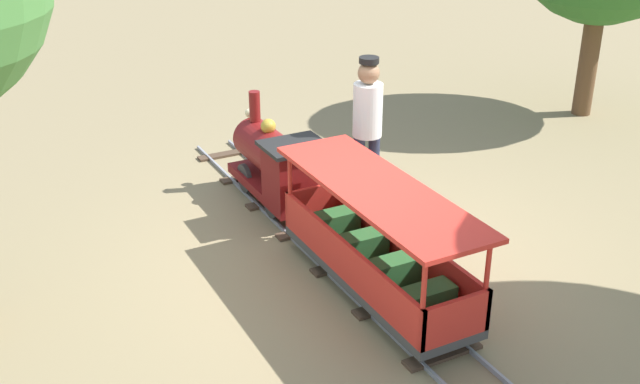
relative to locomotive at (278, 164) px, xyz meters
The scene contains 5 objects.
ground_plane 1.38m from the locomotive, 90.00° to the right, with size 60.00×60.00×0.00m, color #8C7A56.
track 1.15m from the locomotive, 90.00° to the right, with size 0.66×6.05×0.04m.
locomotive is the anchor object (origin of this frame).
passenger_car 1.95m from the locomotive, 90.00° to the right, with size 0.72×2.35×0.97m.
conductor_person 1.03m from the locomotive, 27.59° to the right, with size 0.30×0.30×1.62m.
Camera 1 is at (-3.05, -5.43, 3.60)m, focal length 43.17 mm.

